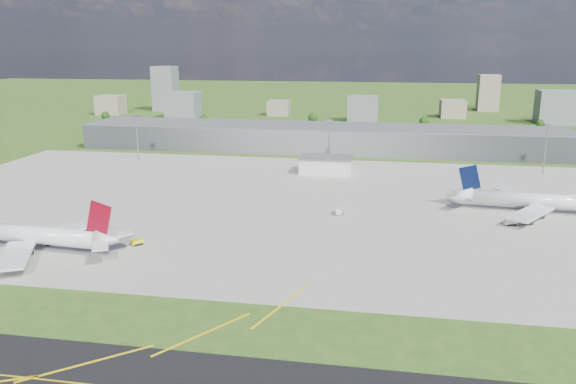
% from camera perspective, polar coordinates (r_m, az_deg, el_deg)
% --- Properties ---
extents(ground, '(1400.00, 1400.00, 0.00)m').
position_cam_1_polar(ground, '(341.70, 3.07, 3.83)').
color(ground, '#31531A').
rests_on(ground, ground).
extents(apron, '(360.00, 190.00, 0.08)m').
position_cam_1_polar(apron, '(234.17, 2.32, -1.23)').
color(apron, gray).
rests_on(apron, ground).
extents(terminal, '(300.00, 42.00, 15.00)m').
position_cam_1_polar(terminal, '(355.08, 3.37, 5.47)').
color(terminal, slate).
rests_on(terminal, ground).
extents(ops_building, '(26.00, 16.00, 8.00)m').
position_cam_1_polar(ops_building, '(291.12, 3.87, 2.72)').
color(ops_building, silver).
rests_on(ops_building, ground).
extents(mast_west, '(3.50, 2.00, 25.90)m').
position_cam_1_polar(mast_west, '(332.33, -15.13, 6.14)').
color(mast_west, gray).
rests_on(mast_west, ground).
extents(mast_center, '(3.50, 2.00, 25.90)m').
position_cam_1_polar(mast_center, '(303.34, 4.22, 5.83)').
color(mast_center, gray).
rests_on(mast_center, ground).
extents(mast_east, '(3.50, 2.00, 25.90)m').
position_cam_1_polar(mast_east, '(312.70, 24.78, 4.78)').
color(mast_east, gray).
rests_on(mast_east, ground).
extents(airliner_red_twin, '(66.53, 51.67, 18.25)m').
position_cam_1_polar(airliner_red_twin, '(199.78, -24.75, -3.99)').
color(airliner_red_twin, silver).
rests_on(airliner_red_twin, ground).
extents(airliner_blue_quad, '(69.22, 54.09, 18.07)m').
position_cam_1_polar(airliner_blue_quad, '(242.60, 24.89, -0.83)').
color(airliner_blue_quad, silver).
rests_on(airliner_blue_quad, ground).
extents(crash_tender, '(6.77, 4.68, 3.25)m').
position_cam_1_polar(crash_tender, '(218.24, -26.33, -3.55)').
color(crash_tender, red).
rests_on(crash_tender, ground).
extents(tug_yellow, '(4.05, 4.21, 1.84)m').
position_cam_1_polar(tug_yellow, '(193.07, -15.06, -4.96)').
color(tug_yellow, yellow).
rests_on(tug_yellow, ground).
extents(van_white_near, '(2.75, 5.71, 2.83)m').
position_cam_1_polar(van_white_near, '(220.34, 5.27, -1.93)').
color(van_white_near, silver).
rests_on(van_white_near, ground).
extents(van_white_far, '(5.09, 3.52, 2.41)m').
position_cam_1_polar(van_white_far, '(221.96, 21.66, -2.87)').
color(van_white_far, silver).
rests_on(van_white_far, ground).
extents(bldg_far_w, '(24.00, 20.00, 18.00)m').
position_cam_1_polar(bldg_far_w, '(568.68, -17.56, 8.44)').
color(bldg_far_w, gray).
rests_on(bldg_far_w, ground).
extents(bldg_w, '(28.00, 22.00, 24.00)m').
position_cam_1_polar(bldg_w, '(518.01, -10.61, 8.65)').
color(bldg_w, slate).
rests_on(bldg_w, ground).
extents(bldg_cw, '(20.00, 18.00, 14.00)m').
position_cam_1_polar(bldg_cw, '(535.67, -0.94, 8.55)').
color(bldg_cw, gray).
rests_on(bldg_cw, ground).
extents(bldg_c, '(26.00, 20.00, 22.00)m').
position_cam_1_polar(bldg_c, '(496.58, 7.61, 8.41)').
color(bldg_c, slate).
rests_on(bldg_c, ground).
extents(bldg_ce, '(22.00, 24.00, 16.00)m').
position_cam_1_polar(bldg_ce, '(539.80, 16.38, 8.12)').
color(bldg_ce, gray).
rests_on(bldg_ce, ground).
extents(bldg_e, '(30.00, 22.00, 28.00)m').
position_cam_1_polar(bldg_e, '(525.20, 25.55, 7.78)').
color(bldg_e, slate).
rests_on(bldg_e, ground).
extents(bldg_tall_w, '(22.00, 20.00, 44.00)m').
position_cam_1_polar(bldg_tall_w, '(587.28, -12.34, 10.23)').
color(bldg_tall_w, slate).
rests_on(bldg_tall_w, ground).
extents(bldg_tall_e, '(20.00, 18.00, 36.00)m').
position_cam_1_polar(bldg_tall_e, '(603.71, 19.65, 9.46)').
color(bldg_tall_e, gray).
rests_on(bldg_tall_e, ground).
extents(tree_far_w, '(7.20, 7.20, 8.80)m').
position_cam_1_polar(tree_far_w, '(515.79, -18.05, 7.40)').
color(tree_far_w, '#382314').
rests_on(tree_far_w, ground).
extents(tree_w, '(6.75, 6.75, 8.25)m').
position_cam_1_polar(tree_w, '(476.12, -8.61, 7.36)').
color(tree_w, '#382314').
rests_on(tree_w, ground).
extents(tree_c, '(8.10, 8.10, 9.90)m').
position_cam_1_polar(tree_c, '(470.71, 2.53, 7.55)').
color(tree_c, '#382314').
rests_on(tree_c, ground).
extents(tree_e, '(7.65, 7.65, 9.35)m').
position_cam_1_polar(tree_e, '(463.16, 13.64, 6.99)').
color(tree_e, '#382314').
rests_on(tree_e, ground).
extents(tree_far_e, '(6.30, 6.30, 7.70)m').
position_cam_1_polar(tree_far_e, '(487.46, 24.23, 6.37)').
color(tree_far_e, '#382314').
rests_on(tree_far_e, ground).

